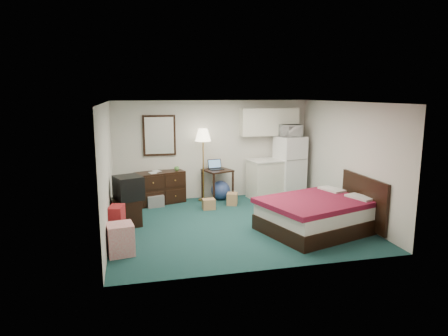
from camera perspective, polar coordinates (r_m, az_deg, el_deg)
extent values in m
cube|color=#103839|center=(8.39, 1.57, -7.95)|extent=(5.00, 4.50, 0.01)
cube|color=beige|center=(7.95, 1.66, 9.38)|extent=(5.00, 4.50, 0.01)
cube|color=beige|center=(10.24, -1.61, 2.64)|extent=(5.00, 0.01, 2.50)
cube|color=beige|center=(5.98, 7.15, -3.23)|extent=(5.00, 0.01, 2.50)
cube|color=beige|center=(7.83, -16.36, -0.28)|extent=(0.01, 4.50, 2.50)
cube|color=beige|center=(9.04, 17.12, 1.10)|extent=(0.01, 4.50, 2.50)
sphere|color=navy|center=(10.18, -0.48, -3.18)|extent=(0.56, 0.56, 0.48)
imported|color=white|center=(10.34, 9.40, 5.51)|extent=(0.56, 0.32, 0.38)
imported|color=#88674E|center=(9.68, -10.63, -0.12)|extent=(0.16, 0.06, 0.22)
imported|color=#88674E|center=(9.84, -10.02, 0.06)|extent=(0.15, 0.09, 0.22)
imported|color=#5D9F4A|center=(9.94, -6.76, -0.02)|extent=(0.14, 0.12, 0.12)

